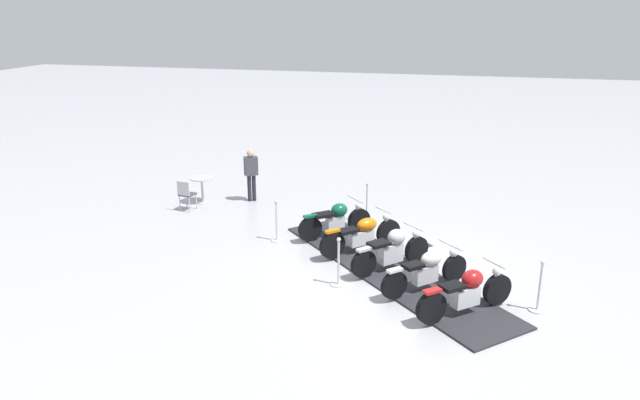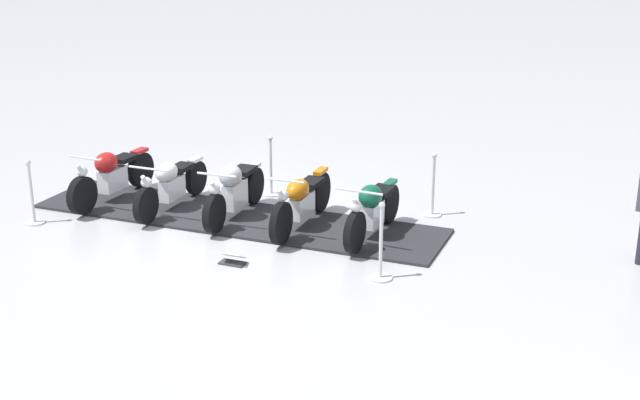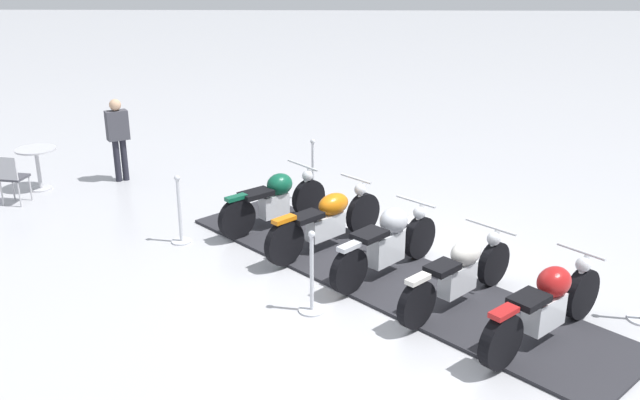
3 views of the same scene
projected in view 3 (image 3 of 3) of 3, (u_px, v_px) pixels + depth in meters
name	position (u px, v px, depth m)	size (l,w,h in m)	color
ground_plane	(385.00, 277.00, 9.66)	(80.00, 80.00, 0.00)	#B2B2B7
display_platform	(385.00, 275.00, 9.65)	(6.95, 1.58, 0.05)	#28282D
motorcycle_maroon	(546.00, 304.00, 7.89)	(1.62, 1.77, 0.94)	black
motorcycle_cream	(460.00, 271.00, 8.71)	(1.64, 1.65, 0.89)	black
motorcycle_chrome	(388.00, 241.00, 9.50)	(1.64, 1.55, 0.93)	black
motorcycle_copper	(328.00, 219.00, 10.32)	(1.70, 1.69, 0.97)	black
motorcycle_forest	(276.00, 199.00, 11.11)	(1.44, 1.61, 0.92)	black
stanchion_right_rear	(313.00, 181.00, 12.44)	(0.34, 0.34, 1.12)	silver
stanchion_left_mid	(312.00, 286.00, 8.65)	(0.34, 0.34, 1.09)	silver
stanchion_left_rear	(180.00, 220.00, 10.64)	(0.31, 0.31, 1.08)	silver
info_placard	(417.00, 224.00, 11.29)	(0.41, 0.41, 0.20)	#333338
cafe_table	(37.00, 159.00, 12.87)	(0.73, 0.73, 0.79)	#B7B7BC
cafe_chair_near_table	(11.00, 176.00, 12.13)	(0.46, 0.46, 0.91)	#B7B7BC
bystander_person	(118.00, 133.00, 13.22)	(0.40, 0.46, 1.60)	#23232D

